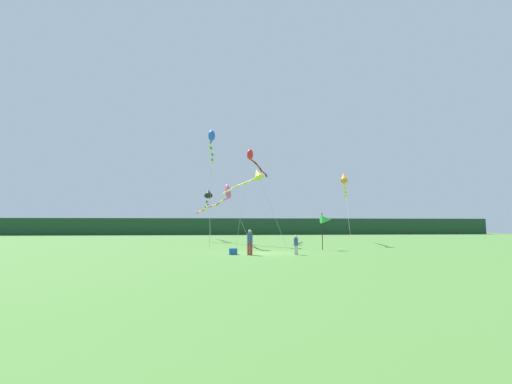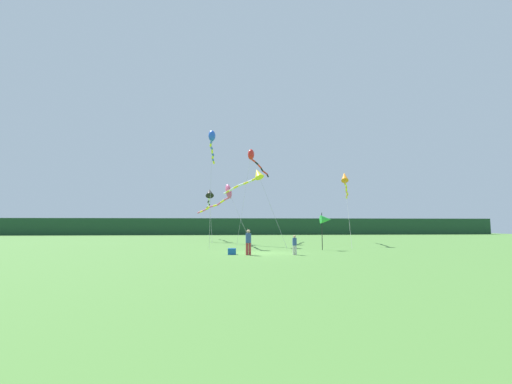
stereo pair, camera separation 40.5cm
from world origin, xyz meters
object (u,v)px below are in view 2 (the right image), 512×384
object	(u,v)px
cooler_box	(232,251)
kite_blue	(212,142)
person_child	(295,244)
banner_flag_pole	(326,220)
kite_orange	(345,181)
kite_red	(253,158)
kite_black	(209,195)
person_adult	(248,241)
kite_yellow	(253,177)
kite_rainbow	(224,195)

from	to	relation	value
cooler_box	kite_blue	xyz separation A→B (m)	(-1.94, 9.93, 10.21)
person_child	banner_flag_pole	size ratio (longest dim) A/B	0.44
banner_flag_pole	kite_orange	size ratio (longest dim) A/B	0.29
cooler_box	kite_orange	bearing A→B (deg)	41.63
kite_blue	kite_red	size ratio (longest dim) A/B	1.02
cooler_box	kite_black	distance (m)	21.26
person_adult	kite_black	bearing A→B (deg)	100.42
person_adult	kite_yellow	size ratio (longest dim) A/B	0.21
banner_flag_pole	kite_black	xyz separation A→B (m)	(-10.52, 16.58, 3.46)
kite_rainbow	kite_yellow	distance (m)	5.82
cooler_box	kite_rainbow	distance (m)	15.40
cooler_box	kite_red	world-z (taller)	kite_red
person_child	kite_black	world-z (taller)	kite_black
person_child	cooler_box	world-z (taller)	person_child
person_adult	cooler_box	world-z (taller)	person_adult
person_adult	kite_orange	bearing A→B (deg)	45.66
cooler_box	kite_yellow	size ratio (longest dim) A/B	0.07
banner_flag_pole	kite_red	world-z (taller)	kite_red
kite_black	kite_yellow	bearing A→B (deg)	-64.93
banner_flag_pole	kite_blue	size ratio (longest dim) A/B	0.27
person_adult	kite_red	size ratio (longest dim) A/B	0.15
kite_red	kite_orange	bearing A→B (deg)	-31.75
person_adult	kite_rainbow	size ratio (longest dim) A/B	0.17
kite_blue	kite_orange	xyz separation A→B (m)	(14.00, 0.79, -3.76)
banner_flag_pole	kite_red	bearing A→B (deg)	111.76
cooler_box	person_child	bearing A→B (deg)	-7.42
kite_blue	person_adult	bearing A→B (deg)	-73.59
kite_blue	kite_yellow	distance (m)	5.49
person_adult	cooler_box	bearing A→B (deg)	157.07
banner_flag_pole	kite_yellow	size ratio (longest dim) A/B	0.36
banner_flag_pole	kite_yellow	bearing A→B (deg)	132.86
kite_black	kite_rainbow	bearing A→B (deg)	-71.06
person_child	kite_black	size ratio (longest dim) A/B	0.12
cooler_box	kite_black	size ratio (longest dim) A/B	0.05
kite_blue	kite_orange	distance (m)	14.51
cooler_box	kite_yellow	world-z (taller)	kite_yellow
person_child	kite_black	bearing A→B (deg)	108.59
kite_blue	kite_yellow	world-z (taller)	kite_blue
cooler_box	kite_black	xyz separation A→B (m)	(-2.70, 20.30, 5.72)
cooler_box	kite_red	size ratio (longest dim) A/B	0.05
kite_yellow	person_adult	bearing A→B (deg)	-96.32
cooler_box	person_adult	bearing A→B (deg)	-22.93
kite_red	kite_orange	xyz separation A→B (m)	(9.33, -5.78, -3.51)
cooler_box	kite_red	bearing A→B (deg)	80.63
person_child	kite_rainbow	world-z (taller)	kite_rainbow
kite_red	kite_blue	bearing A→B (deg)	-125.40
kite_blue	kite_orange	world-z (taller)	kite_blue
cooler_box	kite_yellow	bearing A→B (deg)	76.95
kite_orange	person_child	bearing A→B (deg)	-124.47
person_adult	kite_blue	size ratio (longest dim) A/B	0.15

